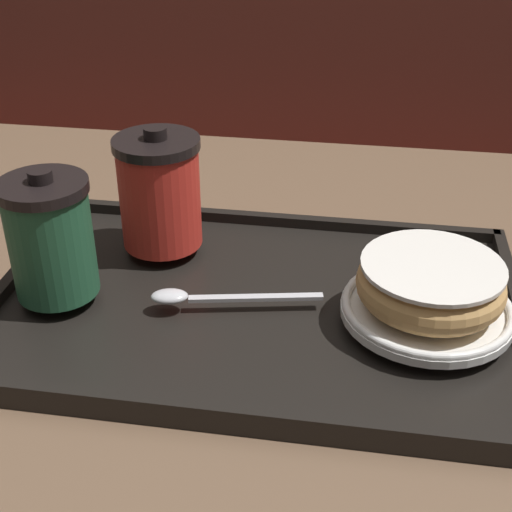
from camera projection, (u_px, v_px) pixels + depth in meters
name	position (u px, v px, depth m)	size (l,w,h in m)	color
booth_bench	(214.00, 231.00, 1.70)	(1.71, 0.44, 1.00)	brown
cafe_table	(256.00, 411.00, 0.80)	(1.10, 0.85, 0.73)	brown
serving_tray	(256.00, 306.00, 0.69)	(0.51, 0.33, 0.02)	black
coffee_cup_front	(50.00, 237.00, 0.66)	(0.08, 0.08, 0.13)	#235638
coffee_cup_rear	(160.00, 191.00, 0.74)	(0.09, 0.09, 0.13)	red
plate_with_chocolate_donut	(427.00, 308.00, 0.65)	(0.16, 0.16, 0.01)	white
donut_chocolate_glazed	(430.00, 283.00, 0.63)	(0.13, 0.13, 0.04)	tan
spoon	(197.00, 297.00, 0.67)	(0.16, 0.05, 0.01)	silver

